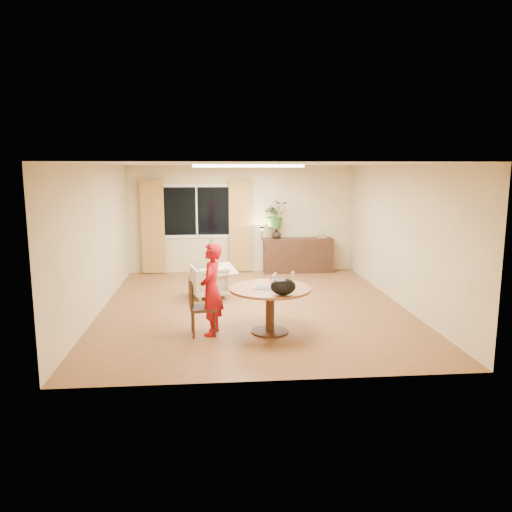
{
  "coord_description": "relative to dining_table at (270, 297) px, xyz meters",
  "views": [
    {
      "loc": [
        -0.74,
        -8.87,
        2.53
      ],
      "look_at": [
        0.03,
        -0.2,
        0.99
      ],
      "focal_mm": 35.0,
      "sensor_mm": 36.0,
      "label": 1
    }
  ],
  "objects": [
    {
      "name": "throw",
      "position": [
        -0.67,
        2.25,
        0.08
      ],
      "size": [
        0.61,
        0.67,
        0.03
      ],
      "primitive_type": null,
      "rotation": [
        0.0,
        0.0,
        0.34
      ],
      "color": "beige",
      "rests_on": "armchair"
    },
    {
      "name": "laptop",
      "position": [
        -0.08,
        -0.04,
        0.27
      ],
      "size": [
        0.42,
        0.34,
        0.24
      ],
      "primitive_type": null,
      "rotation": [
        0.0,
        0.0,
        -0.31
      ],
      "color": "#B7B7BC",
      "rests_on": "dining_table"
    },
    {
      "name": "child",
      "position": [
        -0.9,
        0.01,
        0.14
      ],
      "size": [
        0.58,
        0.45,
        1.41
      ],
      "primitive_type": "imported",
      "rotation": [
        0.0,
        0.0,
        -1.81
      ],
      "color": "red",
      "rests_on": "floor"
    },
    {
      "name": "wall_back",
      "position": [
        -0.14,
        4.71,
        0.74
      ],
      "size": [
        5.5,
        0.0,
        5.5
      ],
      "primitive_type": "plane",
      "rotation": [
        1.57,
        0.0,
        0.0
      ],
      "color": "tan",
      "rests_on": "floor"
    },
    {
      "name": "curtain_right",
      "position": [
        -0.19,
        4.62,
        0.58
      ],
      "size": [
        0.55,
        0.08,
        2.25
      ],
      "primitive_type": "cube",
      "color": "olive",
      "rests_on": "wall_back"
    },
    {
      "name": "wine_glass",
      "position": [
        0.38,
        0.15,
        0.26
      ],
      "size": [
        0.08,
        0.08,
        0.22
      ],
      "primitive_type": null,
      "rotation": [
        0.0,
        0.0,
        0.06
      ],
      "color": "white",
      "rests_on": "dining_table"
    },
    {
      "name": "sideboard",
      "position": [
        1.21,
        4.47,
        -0.14
      ],
      "size": [
        1.68,
        0.41,
        0.84
      ],
      "primitive_type": "cube",
      "color": "black",
      "rests_on": "floor"
    },
    {
      "name": "window",
      "position": [
        -1.24,
        4.69,
        0.94
      ],
      "size": [
        1.7,
        0.03,
        1.3
      ],
      "color": "white",
      "rests_on": "wall_back"
    },
    {
      "name": "handbag",
      "position": [
        0.13,
        -0.47,
        0.28
      ],
      "size": [
        0.42,
        0.31,
        0.25
      ],
      "primitive_type": null,
      "rotation": [
        0.0,
        0.0,
        0.26
      ],
      "color": "black",
      "rests_on": "dining_table"
    },
    {
      "name": "book_stack",
      "position": [
        1.79,
        4.47,
        0.32
      ],
      "size": [
        0.22,
        0.17,
        0.09
      ],
      "primitive_type": null,
      "rotation": [
        0.0,
        0.0,
        0.08
      ],
      "color": "#875D44",
      "rests_on": "sideboard"
    },
    {
      "name": "wall_left",
      "position": [
        -2.89,
        1.46,
        0.74
      ],
      "size": [
        0.0,
        6.5,
        6.5
      ],
      "primitive_type": "plane",
      "rotation": [
        1.57,
        0.0,
        1.57
      ],
      "color": "tan",
      "rests_on": "floor"
    },
    {
      "name": "pot_lid",
      "position": [
        0.25,
        0.36,
        0.17
      ],
      "size": [
        0.24,
        0.24,
        0.04
      ],
      "primitive_type": null,
      "rotation": [
        0.0,
        0.0,
        -0.08
      ],
      "color": "white",
      "rests_on": "dining_table"
    },
    {
      "name": "ceiling_panel",
      "position": [
        -0.14,
        2.66,
        2.0
      ],
      "size": [
        2.2,
        0.35,
        0.05
      ],
      "primitive_type": "cube",
      "color": "white",
      "rests_on": "ceiling"
    },
    {
      "name": "dining_table",
      "position": [
        0.0,
        0.0,
        0.0
      ],
      "size": [
        1.26,
        1.26,
        0.72
      ],
      "color": "brown",
      "rests_on": "floor"
    },
    {
      "name": "curtain_left",
      "position": [
        -2.29,
        4.62,
        0.58
      ],
      "size": [
        0.55,
        0.08,
        2.25
      ],
      "primitive_type": "cube",
      "color": "olive",
      "rests_on": "wall_back"
    },
    {
      "name": "bouquet",
      "position": [
        0.64,
        4.47,
        0.85
      ],
      "size": [
        0.68,
        0.62,
        0.66
      ],
      "primitive_type": "imported",
      "rotation": [
        0.0,
        0.0,
        0.2
      ],
      "color": "#2D6726",
      "rests_on": "vase"
    },
    {
      "name": "tumbler",
      "position": [
        0.06,
        0.26,
        0.21
      ],
      "size": [
        0.08,
        0.08,
        0.11
      ],
      "primitive_type": null,
      "rotation": [
        0.0,
        0.0,
        -0.08
      ],
      "color": "white",
      "rests_on": "dining_table"
    },
    {
      "name": "floor",
      "position": [
        -0.14,
        1.46,
        -0.56
      ],
      "size": [
        6.5,
        6.5,
        0.0
      ],
      "primitive_type": "plane",
      "color": "brown",
      "rests_on": "ground"
    },
    {
      "name": "ceiling",
      "position": [
        -0.14,
        1.46,
        2.04
      ],
      "size": [
        6.5,
        6.5,
        0.0
      ],
      "primitive_type": "plane",
      "rotation": [
        3.14,
        0.0,
        0.0
      ],
      "color": "white",
      "rests_on": "wall_back"
    },
    {
      "name": "wall_right",
      "position": [
        2.61,
        1.46,
        0.74
      ],
      "size": [
        0.0,
        6.5,
        6.5
      ],
      "primitive_type": "plane",
      "rotation": [
        1.57,
        0.0,
        -1.57
      ],
      "color": "tan",
      "rests_on": "floor"
    },
    {
      "name": "vase",
      "position": [
        0.67,
        4.47,
        0.4
      ],
      "size": [
        0.26,
        0.26,
        0.25
      ],
      "primitive_type": "imported",
      "rotation": [
        0.0,
        0.0,
        -0.1
      ],
      "color": "black",
      "rests_on": "sideboard"
    },
    {
      "name": "dining_chair",
      "position": [
        -1.03,
        -0.01,
        -0.12
      ],
      "size": [
        0.47,
        0.43,
        0.9
      ],
      "primitive_type": null,
      "rotation": [
        0.0,
        0.0,
        0.1
      ],
      "color": "black",
      "rests_on": "floor"
    },
    {
      "name": "armchair",
      "position": [
        -0.94,
        2.3,
        -0.25
      ],
      "size": [
        0.81,
        0.82,
        0.63
      ],
      "primitive_type": "imported",
      "rotation": [
        0.0,
        0.0,
        3.38
      ],
      "color": "beige",
      "rests_on": "floor"
    },
    {
      "name": "desk_lamp",
      "position": [
        0.32,
        4.42,
        0.44
      ],
      "size": [
        0.17,
        0.17,
        0.33
      ],
      "primitive_type": null,
      "rotation": [
        0.0,
        0.0,
        0.34
      ],
      "color": "black",
      "rests_on": "sideboard"
    }
  ]
}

